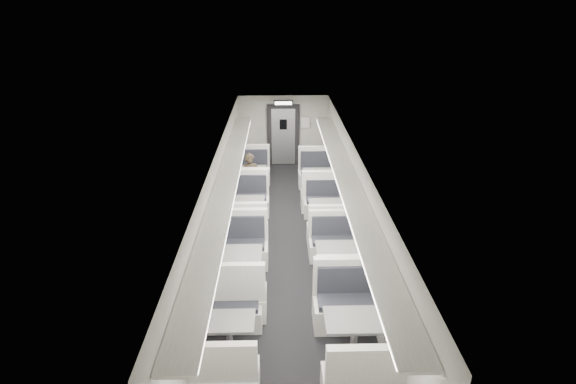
{
  "coord_description": "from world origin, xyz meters",
  "views": [
    {
      "loc": [
        -0.18,
        -8.91,
        5.46
      ],
      "look_at": [
        0.04,
        0.8,
        1.18
      ],
      "focal_mm": 28.0,
      "sensor_mm": 36.0,
      "label": 1
    }
  ],
  "objects_px": {
    "booth_left_b": "(246,214)",
    "exit_sign": "(283,103)",
    "passenger": "(251,179)",
    "booth_left_c": "(239,270)",
    "booth_right_b": "(326,215)",
    "booth_left_a": "(251,181)",
    "booth_left_d": "(230,337)",
    "vestibule_door": "(283,136)",
    "booth_right_d": "(354,339)",
    "booth_right_a": "(319,184)",
    "booth_right_c": "(336,261)"
  },
  "relations": [
    {
      "from": "booth_left_a",
      "to": "booth_left_c",
      "type": "xyz_separation_m",
      "value": [
        0.0,
        -4.75,
        0.02
      ]
    },
    {
      "from": "exit_sign",
      "to": "vestibule_door",
      "type": "bearing_deg",
      "value": 90.0
    },
    {
      "from": "booth_right_c",
      "to": "vestibule_door",
      "type": "relative_size",
      "value": 0.98
    },
    {
      "from": "booth_left_a",
      "to": "booth_right_c",
      "type": "distance_m",
      "value": 4.86
    },
    {
      "from": "booth_left_a",
      "to": "booth_left_b",
      "type": "relative_size",
      "value": 0.98
    },
    {
      "from": "passenger",
      "to": "vestibule_door",
      "type": "xyz_separation_m",
      "value": [
        0.95,
        3.23,
        0.29
      ]
    },
    {
      "from": "booth_left_b",
      "to": "booth_left_c",
      "type": "distance_m",
      "value": 2.51
    },
    {
      "from": "booth_left_a",
      "to": "booth_right_b",
      "type": "xyz_separation_m",
      "value": [
        2.0,
        -2.28,
        -0.03
      ]
    },
    {
      "from": "exit_sign",
      "to": "booth_left_c",
      "type": "bearing_deg",
      "value": -98.45
    },
    {
      "from": "booth_right_c",
      "to": "vestibule_door",
      "type": "bearing_deg",
      "value": 98.25
    },
    {
      "from": "booth_right_b",
      "to": "passenger",
      "type": "distance_m",
      "value": 2.5
    },
    {
      "from": "booth_left_d",
      "to": "exit_sign",
      "type": "height_order",
      "value": "exit_sign"
    },
    {
      "from": "booth_left_c",
      "to": "booth_right_b",
      "type": "xyz_separation_m",
      "value": [
        2.0,
        2.47,
        -0.05
      ]
    },
    {
      "from": "booth_left_d",
      "to": "booth_right_b",
      "type": "distance_m",
      "value": 4.8
    },
    {
      "from": "passenger",
      "to": "booth_left_b",
      "type": "bearing_deg",
      "value": -100.92
    },
    {
      "from": "booth_left_c",
      "to": "booth_right_a",
      "type": "distance_m",
      "value": 4.86
    },
    {
      "from": "booth_left_b",
      "to": "booth_right_d",
      "type": "relative_size",
      "value": 0.96
    },
    {
      "from": "passenger",
      "to": "exit_sign",
      "type": "xyz_separation_m",
      "value": [
        0.95,
        2.74,
        1.53
      ]
    },
    {
      "from": "booth_left_a",
      "to": "booth_left_c",
      "type": "height_order",
      "value": "booth_left_c"
    },
    {
      "from": "booth_right_d",
      "to": "booth_right_a",
      "type": "bearing_deg",
      "value": 90.0
    },
    {
      "from": "booth_right_c",
      "to": "vestibule_door",
      "type": "distance_m",
      "value": 7.0
    },
    {
      "from": "booth_left_b",
      "to": "exit_sign",
      "type": "distance_m",
      "value": 4.73
    },
    {
      "from": "booth_left_a",
      "to": "booth_left_d",
      "type": "height_order",
      "value": "booth_left_a"
    },
    {
      "from": "booth_left_b",
      "to": "booth_right_b",
      "type": "xyz_separation_m",
      "value": [
        2.0,
        -0.04,
        -0.04
      ]
    },
    {
      "from": "passenger",
      "to": "booth_right_a",
      "type": "bearing_deg",
      "value": 3.72
    },
    {
      "from": "booth_left_c",
      "to": "booth_right_b",
      "type": "height_order",
      "value": "booth_left_c"
    },
    {
      "from": "booth_left_b",
      "to": "booth_right_d",
      "type": "height_order",
      "value": "booth_right_d"
    },
    {
      "from": "booth_right_a",
      "to": "exit_sign",
      "type": "distance_m",
      "value": 3.13
    },
    {
      "from": "booth_left_d",
      "to": "booth_right_b",
      "type": "height_order",
      "value": "booth_right_b"
    },
    {
      "from": "booth_left_a",
      "to": "booth_left_b",
      "type": "distance_m",
      "value": 2.24
    },
    {
      "from": "booth_left_d",
      "to": "exit_sign",
      "type": "xyz_separation_m",
      "value": [
        1.0,
        8.62,
        1.91
      ]
    },
    {
      "from": "booth_right_b",
      "to": "booth_left_b",
      "type": "bearing_deg",
      "value": 178.89
    },
    {
      "from": "booth_left_d",
      "to": "booth_right_d",
      "type": "xyz_separation_m",
      "value": [
        2.0,
        -0.15,
        0.06
      ]
    },
    {
      "from": "booth_right_a",
      "to": "booth_right_c",
      "type": "height_order",
      "value": "booth_right_a"
    },
    {
      "from": "booth_left_b",
      "to": "booth_right_d",
      "type": "xyz_separation_m",
      "value": [
        2.0,
        -4.54,
        0.02
      ]
    },
    {
      "from": "exit_sign",
      "to": "booth_right_a",
      "type": "bearing_deg",
      "value": -66.49
    },
    {
      "from": "passenger",
      "to": "vestibule_door",
      "type": "height_order",
      "value": "vestibule_door"
    },
    {
      "from": "booth_left_c",
      "to": "booth_right_c",
      "type": "bearing_deg",
      "value": 9.23
    },
    {
      "from": "booth_right_a",
      "to": "booth_right_c",
      "type": "xyz_separation_m",
      "value": [
        0.0,
        -4.11,
        -0.04
      ]
    },
    {
      "from": "booth_left_d",
      "to": "booth_right_c",
      "type": "xyz_separation_m",
      "value": [
        2.0,
        2.21,
        0.0
      ]
    },
    {
      "from": "booth_left_b",
      "to": "exit_sign",
      "type": "bearing_deg",
      "value": 76.67
    },
    {
      "from": "booth_right_d",
      "to": "booth_left_c",
      "type": "bearing_deg",
      "value": 134.52
    },
    {
      "from": "booth_left_b",
      "to": "booth_right_b",
      "type": "bearing_deg",
      "value": -1.11
    },
    {
      "from": "booth_left_d",
      "to": "booth_left_a",
      "type": "bearing_deg",
      "value": 90.0
    },
    {
      "from": "booth_left_c",
      "to": "vestibule_door",
      "type": "xyz_separation_m",
      "value": [
        1.0,
        7.22,
        0.62
      ]
    },
    {
      "from": "booth_left_a",
      "to": "exit_sign",
      "type": "distance_m",
      "value": 2.91
    },
    {
      "from": "booth_left_c",
      "to": "booth_right_c",
      "type": "relative_size",
      "value": 1.13
    },
    {
      "from": "booth_left_c",
      "to": "booth_right_b",
      "type": "distance_m",
      "value": 3.18
    },
    {
      "from": "vestibule_door",
      "to": "exit_sign",
      "type": "distance_m",
      "value": 1.33
    },
    {
      "from": "booth_left_b",
      "to": "booth_right_d",
      "type": "distance_m",
      "value": 4.96
    }
  ]
}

